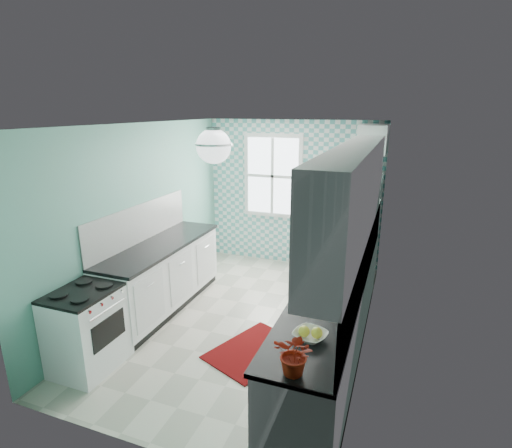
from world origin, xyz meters
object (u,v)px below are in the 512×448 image
(sink, at_px, (347,254))
(potted_plant, at_px, (296,354))
(microwave, at_px, (358,165))
(ceiling_light, at_px, (214,146))
(fruit_bowl, at_px, (310,336))
(stove, at_px, (87,328))
(fridge, at_px, (353,229))

(sink, xyz_separation_m, potted_plant, (-0.00, -2.49, 0.16))
(sink, xyz_separation_m, microwave, (-0.09, 1.39, 0.92))
(sink, height_order, potted_plant, sink)
(ceiling_light, height_order, sink, ceiling_light)
(ceiling_light, xyz_separation_m, potted_plant, (1.20, -1.28, -1.23))
(microwave, bearing_deg, fruit_bowl, 93.23)
(ceiling_light, xyz_separation_m, fruit_bowl, (1.20, -0.83, -1.35))
(stove, xyz_separation_m, sink, (2.40, 1.89, 0.48))
(stove, distance_m, sink, 3.09)
(sink, relative_size, potted_plant, 1.72)
(stove, relative_size, potted_plant, 2.80)
(ceiling_light, distance_m, microwave, 2.86)
(fridge, xyz_separation_m, stove, (-2.31, -3.28, -0.39))
(fridge, distance_m, microwave, 1.01)
(fruit_bowl, height_order, potted_plant, potted_plant)
(sink, distance_m, potted_plant, 2.49)
(fruit_bowl, relative_size, potted_plant, 0.82)
(sink, height_order, microwave, microwave)
(sink, bearing_deg, fruit_bowl, -88.06)
(stove, bearing_deg, fruit_bowl, -1.67)
(stove, relative_size, sink, 1.63)
(fridge, bearing_deg, potted_plant, -86.54)
(fridge, distance_m, sink, 1.40)
(stove, bearing_deg, sink, 39.92)
(fridge, relative_size, stove, 1.96)
(stove, relative_size, microwave, 1.52)
(ceiling_light, relative_size, fridge, 0.21)
(sink, relative_size, microwave, 0.93)
(potted_plant, bearing_deg, sink, 89.90)
(fruit_bowl, xyz_separation_m, potted_plant, (0.00, -0.45, 0.12))
(ceiling_light, height_order, stove, ceiling_light)
(potted_plant, bearing_deg, microwave, 91.33)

